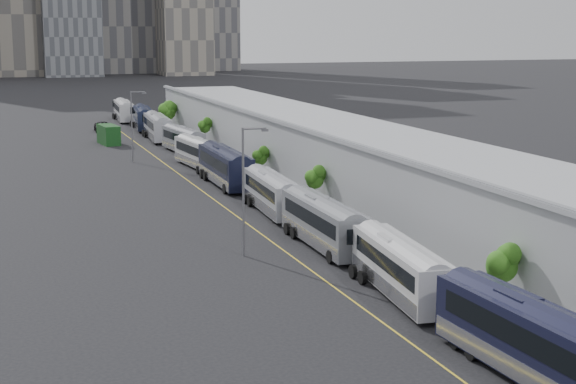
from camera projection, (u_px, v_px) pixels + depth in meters
name	position (u px, v px, depth m)	size (l,w,h in m)	color
sidewalk	(366.00, 219.00, 78.66)	(10.00, 170.00, 0.12)	gray
lane_line	(253.00, 228.00, 75.30)	(0.12, 160.00, 0.02)	gold
depot	(407.00, 178.00, 79.31)	(12.45, 160.40, 7.20)	gray
bus_1	(535.00, 349.00, 42.21)	(3.39, 13.75, 3.99)	black
bus_2	(401.00, 273.00, 55.88)	(3.78, 12.64, 3.64)	silver
bus_3	(324.00, 227.00, 68.44)	(2.92, 13.12, 3.82)	slate
bus_4	(272.00, 196.00, 81.49)	(3.17, 12.49, 3.62)	#95969E
bus_5	(225.00, 170.00, 95.54)	(3.08, 13.95, 4.07)	black
bus_6	(199.00, 156.00, 107.43)	(3.58, 12.43, 3.58)	#B6B6B9
bus_7	(183.00, 142.00, 120.24)	(3.59, 12.28, 3.54)	slate
bus_8	(157.00, 129.00, 134.57)	(3.51, 13.54, 3.92)	#96969F
bus_9	(143.00, 120.00, 148.71)	(3.98, 13.30, 3.83)	#171D34
bus_10	(124.00, 112.00, 162.38)	(3.37, 13.08, 3.78)	silver
tree_1	(502.00, 262.00, 52.18)	(1.90, 1.90, 4.14)	black
tree_2	(315.00, 178.00, 81.59)	(1.68, 1.68, 4.08)	black
tree_3	(260.00, 156.00, 97.63)	(1.55, 1.55, 3.66)	black
tree_4	(205.00, 126.00, 121.46)	(1.58, 1.58, 4.42)	black
tree_5	(167.00, 109.00, 142.65)	(2.80, 2.80, 5.35)	black
street_lamp_near	(246.00, 183.00, 65.12)	(2.04, 0.22, 9.66)	#59595E
street_lamp_far	(133.00, 122.00, 111.41)	(2.04, 0.22, 9.00)	#59595E
shipping_container	(109.00, 135.00, 129.47)	(2.20, 5.60, 2.83)	#113914
suv	(103.00, 127.00, 145.62)	(2.62, 5.69, 1.58)	black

